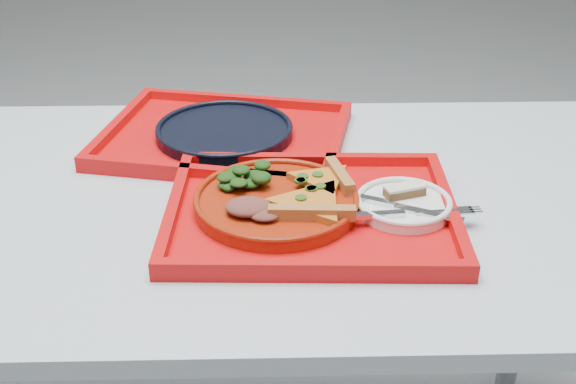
% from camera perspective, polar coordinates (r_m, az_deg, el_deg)
% --- Properties ---
extents(table, '(1.60, 0.80, 0.75)m').
position_cam_1_polar(table, '(1.25, -6.95, -3.22)').
color(table, '#A5AFB9').
rests_on(table, ground).
extents(tray_main, '(0.46, 0.37, 0.01)m').
position_cam_1_polar(tray_main, '(1.14, 1.85, -1.78)').
color(tray_main, red).
rests_on(tray_main, table).
extents(tray_far, '(0.51, 0.44, 0.01)m').
position_cam_1_polar(tray_far, '(1.40, -5.01, 4.19)').
color(tray_far, red).
rests_on(tray_far, table).
extents(dinner_plate, '(0.26, 0.26, 0.02)m').
position_cam_1_polar(dinner_plate, '(1.14, -0.92, -0.91)').
color(dinner_plate, maroon).
rests_on(dinner_plate, tray_main).
extents(side_plate, '(0.15, 0.15, 0.01)m').
position_cam_1_polar(side_plate, '(1.15, 9.10, -1.11)').
color(side_plate, white).
rests_on(side_plate, tray_main).
extents(navy_plate, '(0.26, 0.26, 0.02)m').
position_cam_1_polar(navy_plate, '(1.39, -5.04, 4.71)').
color(navy_plate, black).
rests_on(navy_plate, tray_far).
extents(pizza_slice_a, '(0.14, 0.15, 0.02)m').
position_cam_1_polar(pizza_slice_a, '(1.11, 1.88, -0.68)').
color(pizza_slice_a, orange).
rests_on(pizza_slice_a, dinner_plate).
extents(pizza_slice_b, '(0.14, 0.13, 0.02)m').
position_cam_1_polar(pizza_slice_b, '(1.18, 2.70, 1.14)').
color(pizza_slice_b, orange).
rests_on(pizza_slice_b, dinner_plate).
extents(salad_heap, '(0.09, 0.08, 0.04)m').
position_cam_1_polar(salad_heap, '(1.17, -3.34, 1.68)').
color(salad_heap, black).
rests_on(salad_heap, dinner_plate).
extents(meat_portion, '(0.07, 0.06, 0.02)m').
position_cam_1_polar(meat_portion, '(1.09, -3.15, -1.17)').
color(meat_portion, brown).
rests_on(meat_portion, dinner_plate).
extents(dessert_bar, '(0.07, 0.04, 0.02)m').
position_cam_1_polar(dessert_bar, '(1.16, 9.20, 0.12)').
color(dessert_bar, '#482E18').
rests_on(dessert_bar, side_plate).
extents(knife, '(0.17, 0.10, 0.01)m').
position_cam_1_polar(knife, '(1.13, 9.18, -1.16)').
color(knife, silver).
rests_on(knife, side_plate).
extents(fork, '(0.19, 0.04, 0.01)m').
position_cam_1_polar(fork, '(1.11, 9.95, -1.61)').
color(fork, silver).
rests_on(fork, side_plate).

